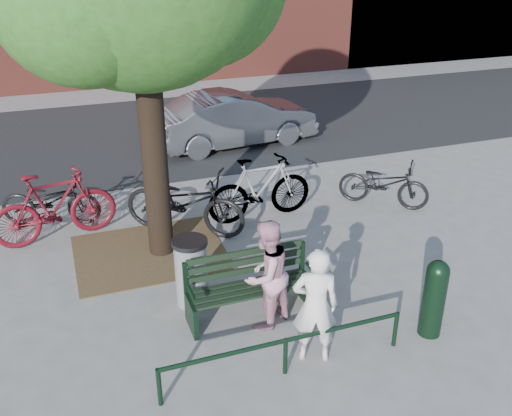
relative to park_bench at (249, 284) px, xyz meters
name	(u,v)px	position (x,y,z in m)	size (l,w,h in m)	color
ground	(252,316)	(0.00, -0.08, -0.48)	(90.00, 90.00, 0.00)	gray
dirt_pit	(150,253)	(-1.00, 2.12, -0.47)	(2.40, 2.00, 0.02)	brown
road	(144,134)	(0.00, 8.42, -0.47)	(40.00, 7.00, 0.01)	black
park_bench	(249,284)	(0.00, 0.00, 0.00)	(1.74, 0.54, 0.97)	black
guard_railing	(286,346)	(0.00, -1.28, -0.08)	(3.06, 0.06, 0.51)	black
person_left	(315,306)	(0.43, -1.13, 0.29)	(0.56, 0.37, 1.53)	silver
person_right	(266,275)	(0.13, -0.28, 0.28)	(0.74, 0.58, 1.52)	#CA8B9D
bollard	(434,296)	(2.07, -1.22, 0.11)	(0.29, 0.29, 1.09)	black
litter_bin	(191,272)	(-0.68, 0.52, 0.03)	(0.49, 0.49, 1.01)	gray
bicycle_a	(50,200)	(-2.44, 3.80, -0.01)	(0.62, 1.77, 0.93)	black
bicycle_b	(54,206)	(-2.38, 3.15, 0.14)	(0.58, 2.07, 1.24)	#540C14
bicycle_c	(185,202)	(-0.26, 2.67, 0.10)	(0.77, 2.20, 1.15)	black
bicycle_d	(260,188)	(1.16, 2.73, 0.12)	(0.56, 2.00, 1.20)	gray
bicycle_e	(384,183)	(3.59, 2.46, -0.03)	(0.60, 1.72, 0.91)	black
parked_car	(235,119)	(2.01, 6.82, 0.19)	(1.41, 4.04, 1.33)	slate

